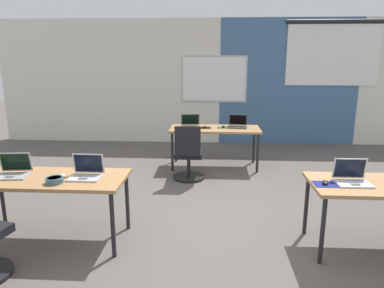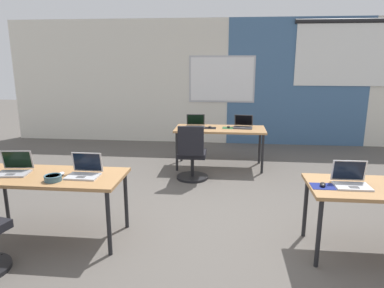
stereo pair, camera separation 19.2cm
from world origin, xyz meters
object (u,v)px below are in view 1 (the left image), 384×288
desk_far_center (215,131)px  snack_bowl (54,180)px  desk_near_left (50,182)px  laptop_far_left (190,124)px  mouse_near_right_inner (325,182)px  laptop_near_left_inner (86,173)px  mouse_far_right (223,127)px  laptop_near_left_end (13,171)px  laptop_near_right_inner (352,178)px  mouse_far_left (205,127)px  chair_far_left (188,158)px  laptop_far_right (238,125)px  mouse_near_left_inner (62,176)px

desk_far_center → snack_bowl: (-1.61, -2.97, 0.10)m
desk_near_left → laptop_far_left: (1.30, 2.87, 0.11)m
mouse_near_right_inner → laptop_near_left_inner: 2.43m
desk_near_left → mouse_far_right: bearing=56.1°
laptop_near_left_end → mouse_far_right: size_ratio=3.46×
desk_near_left → laptop_near_right_inner: 3.10m
mouse_far_left → laptop_near_left_inner: (-1.18, -2.77, 0.03)m
mouse_near_right_inner → snack_bowl: (-2.69, -0.12, 0.01)m
desk_far_center → chair_far_left: size_ratio=1.74×
laptop_near_left_inner → laptop_near_left_end: bearing=-179.8°
laptop_far_left → laptop_near_right_inner: 3.39m
mouse_far_left → mouse_far_right: bearing=6.7°
laptop_near_left_end → mouse_far_right: laptop_near_left_end is taller
laptop_near_right_inner → laptop_near_left_inner: 2.71m
desk_near_left → snack_bowl: snack_bowl is taller
desk_far_center → laptop_far_right: (0.41, 0.10, 0.11)m
desk_near_left → laptop_near_left_end: laptop_near_left_end is taller
laptop_far_right → mouse_near_left_inner: bearing=-118.9°
chair_far_left → laptop_near_left_end: laptop_near_left_end is taller
chair_far_left → mouse_near_left_inner: size_ratio=8.89×
laptop_near_left_inner → mouse_near_left_inner: (-0.25, -0.01, -0.03)m
chair_far_left → mouse_far_right: (0.58, 0.79, 0.36)m
laptop_far_left → laptop_near_left_end: size_ratio=0.97×
desk_far_center → mouse_far_left: mouse_far_left is taller
laptop_far_left → laptop_near_left_inner: laptop_near_left_inner is taller
laptop_near_left_end → laptop_near_right_inner: bearing=-7.7°
laptop_near_left_end → mouse_far_left: bearing=47.3°
mouse_far_right → desk_far_center: bearing=-169.0°
mouse_far_left → mouse_near_left_inner: size_ratio=0.97×
mouse_near_left_inner → snack_bowl: size_ratio=0.58×
laptop_near_right_inner → laptop_far_right: bearing=107.6°
snack_bowl → laptop_far_right: bearing=56.6°
chair_far_left → mouse_far_right: size_ratio=8.76×
mouse_far_left → laptop_near_right_inner: bearing=-61.2°
desk_far_center → mouse_far_right: 0.17m
laptop_far_right → desk_far_center: bearing=-160.9°
mouse_near_right_inner → desk_far_center: bearing=110.6°
laptop_far_left → laptop_near_left_inner: (-0.91, -2.85, 0.00)m
chair_far_left → desk_near_left: bearing=56.8°
mouse_far_left → mouse_near_right_inner: size_ratio=0.91×
desk_far_center → mouse_far_left: bearing=-176.9°
laptop_far_left → laptop_near_left_inner: size_ratio=1.06×
desk_near_left → mouse_near_left_inner: size_ratio=15.47×
laptop_far_right → snack_bowl: size_ratio=2.04×
snack_bowl → laptop_near_left_inner: bearing=36.7°
laptop_near_left_end → laptop_near_left_inner: size_ratio=1.09×
desk_far_center → laptop_near_left_inner: bearing=-116.0°
laptop_near_left_end → laptop_far_right: 3.85m
laptop_near_right_inner → snack_bowl: 2.97m
chair_far_left → laptop_near_left_end: 2.68m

